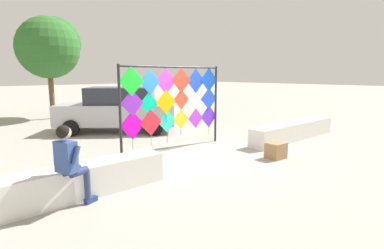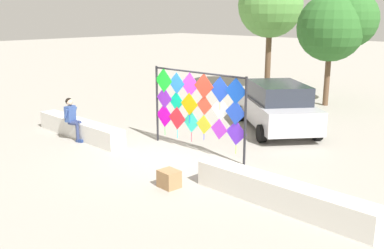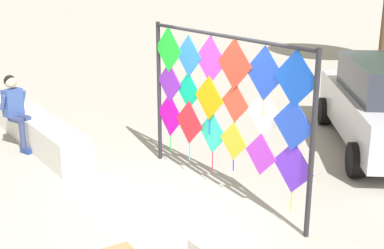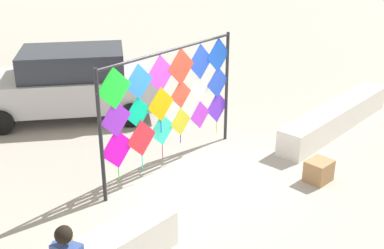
% 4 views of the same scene
% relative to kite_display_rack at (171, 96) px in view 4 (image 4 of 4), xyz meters
% --- Properties ---
extents(ground, '(120.00, 120.00, 0.00)m').
position_rel_kite_display_rack_xyz_m(ground, '(0.00, -1.01, -1.55)').
color(ground, '#9E998E').
extents(plaza_ledge_right, '(4.38, 0.59, 0.60)m').
position_rel_kite_display_rack_xyz_m(plaza_ledge_right, '(4.02, -1.60, -1.25)').
color(plaza_ledge_right, silver).
rests_on(plaza_ledge_right, ground).
extents(kite_display_rack, '(3.65, 0.13, 2.49)m').
position_rel_kite_display_rack_xyz_m(kite_display_rack, '(0.00, 0.00, 0.00)').
color(kite_display_rack, '#232328').
rests_on(kite_display_rack, ground).
extents(parked_car, '(4.69, 4.31, 1.74)m').
position_rel_kite_display_rack_xyz_m(parked_car, '(0.30, 3.89, -0.66)').
color(parked_car, '#B7B7BC').
rests_on(parked_car, ground).
extents(cardboard_box_large, '(0.51, 0.45, 0.43)m').
position_rel_kite_display_rack_xyz_m(cardboard_box_large, '(1.46, -2.54, -1.33)').
color(cardboard_box_large, '#9E754C').
rests_on(cardboard_box_large, ground).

